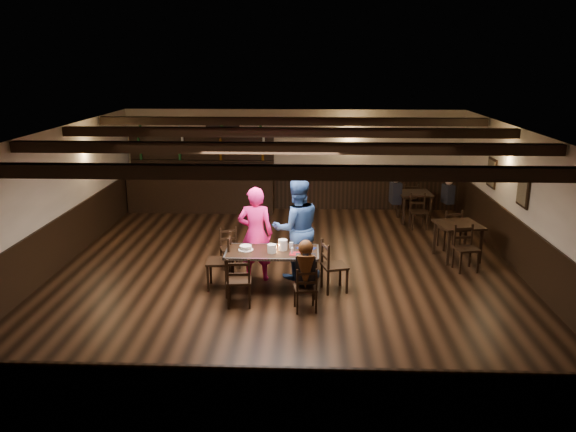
{
  "coord_description": "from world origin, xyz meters",
  "views": [
    {
      "loc": [
        0.42,
        -9.98,
        3.99
      ],
      "look_at": [
        0.03,
        0.2,
        1.12
      ],
      "focal_mm": 35.0,
      "sensor_mm": 36.0,
      "label": 1
    }
  ],
  "objects_px": {
    "chair_near_right": "(306,286)",
    "woman_pink": "(256,234)",
    "dining_table": "(272,255)",
    "man_blue": "(297,228)",
    "cake": "(246,248)",
    "bar_counter": "(202,184)",
    "chair_near_left": "(239,278)"
  },
  "relations": [
    {
      "from": "chair_near_left",
      "to": "woman_pink",
      "type": "height_order",
      "value": "woman_pink"
    },
    {
      "from": "dining_table",
      "to": "chair_near_right",
      "type": "bearing_deg",
      "value": -54.35
    },
    {
      "from": "chair_near_right",
      "to": "man_blue",
      "type": "relative_size",
      "value": 0.4
    },
    {
      "from": "dining_table",
      "to": "cake",
      "type": "xyz_separation_m",
      "value": [
        -0.47,
        0.02,
        0.11
      ]
    },
    {
      "from": "chair_near_left",
      "to": "cake",
      "type": "distance_m",
      "value": 0.76
    },
    {
      "from": "chair_near_left",
      "to": "bar_counter",
      "type": "distance_m",
      "value": 6.39
    },
    {
      "from": "dining_table",
      "to": "bar_counter",
      "type": "distance_m",
      "value": 5.9
    },
    {
      "from": "woman_pink",
      "to": "chair_near_left",
      "type": "bearing_deg",
      "value": 81.82
    },
    {
      "from": "dining_table",
      "to": "chair_near_right",
      "type": "relative_size",
      "value": 2.11
    },
    {
      "from": "chair_near_right",
      "to": "woman_pink",
      "type": "distance_m",
      "value": 1.73
    },
    {
      "from": "chair_near_left",
      "to": "bar_counter",
      "type": "bearing_deg",
      "value": 105.98
    },
    {
      "from": "dining_table",
      "to": "chair_near_right",
      "type": "height_order",
      "value": "chair_near_right"
    },
    {
      "from": "chair_near_left",
      "to": "bar_counter",
      "type": "height_order",
      "value": "bar_counter"
    },
    {
      "from": "woman_pink",
      "to": "bar_counter",
      "type": "bearing_deg",
      "value": -69.02
    },
    {
      "from": "woman_pink",
      "to": "man_blue",
      "type": "distance_m",
      "value": 0.77
    },
    {
      "from": "dining_table",
      "to": "chair_near_right",
      "type": "distance_m",
      "value": 1.06
    },
    {
      "from": "chair_near_left",
      "to": "chair_near_right",
      "type": "relative_size",
      "value": 1.13
    },
    {
      "from": "chair_near_right",
      "to": "cake",
      "type": "distance_m",
      "value": 1.41
    },
    {
      "from": "woman_pink",
      "to": "man_blue",
      "type": "relative_size",
      "value": 0.93
    },
    {
      "from": "chair_near_left",
      "to": "cake",
      "type": "height_order",
      "value": "chair_near_left"
    },
    {
      "from": "man_blue",
      "to": "cake",
      "type": "relative_size",
      "value": 7.27
    },
    {
      "from": "dining_table",
      "to": "man_blue",
      "type": "distance_m",
      "value": 0.85
    },
    {
      "from": "dining_table",
      "to": "man_blue",
      "type": "relative_size",
      "value": 0.86
    },
    {
      "from": "dining_table",
      "to": "cake",
      "type": "height_order",
      "value": "cake"
    },
    {
      "from": "cake",
      "to": "chair_near_right",
      "type": "bearing_deg",
      "value": -38.88
    },
    {
      "from": "woman_pink",
      "to": "dining_table",
      "type": "bearing_deg",
      "value": 121.24
    },
    {
      "from": "dining_table",
      "to": "bar_counter",
      "type": "relative_size",
      "value": 0.4
    },
    {
      "from": "woman_pink",
      "to": "bar_counter",
      "type": "relative_size",
      "value": 0.43
    },
    {
      "from": "chair_near_right",
      "to": "cake",
      "type": "relative_size",
      "value": 2.94
    },
    {
      "from": "chair_near_right",
      "to": "man_blue",
      "type": "bearing_deg",
      "value": 97.01
    },
    {
      "from": "cake",
      "to": "chair_near_left",
      "type": "bearing_deg",
      "value": -93.3
    },
    {
      "from": "dining_table",
      "to": "man_blue",
      "type": "bearing_deg",
      "value": 59.26
    }
  ]
}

